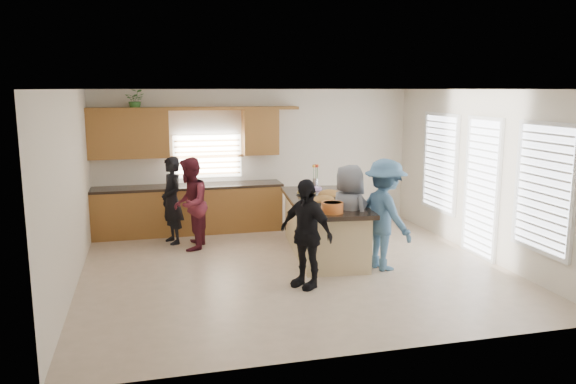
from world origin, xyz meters
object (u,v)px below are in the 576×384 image
object	(u,v)px
island	(324,228)
woman_left_front	(306,233)
salad_bowl	(332,207)
woman_left_mid	(190,204)
woman_left_back	(172,200)
woman_right_front	(349,216)
woman_right_back	(385,215)

from	to	relation	value
island	woman_left_front	size ratio (longest dim) A/B	1.79
salad_bowl	woman_left_mid	distance (m)	2.75
salad_bowl	woman_left_front	world-z (taller)	woman_left_front
woman_left_back	woman_right_front	size ratio (longest dim) A/B	0.97
woman_left_mid	woman_right_back	distance (m)	3.42
salad_bowl	woman_right_back	size ratio (longest dim) A/B	0.19
woman_left_back	woman_right_back	distance (m)	3.93
island	woman_right_back	xyz separation A→B (m)	(0.66, -1.05, 0.42)
salad_bowl	woman_left_mid	xyz separation A→B (m)	(-1.99, 1.88, -0.22)
woman_right_back	salad_bowl	bearing A→B (deg)	76.36
woman_left_front	woman_right_front	bearing A→B (deg)	94.61
woman_left_mid	woman_right_back	size ratio (longest dim) A/B	0.94
woman_right_back	woman_right_front	bearing A→B (deg)	50.04
woman_left_mid	woman_left_front	world-z (taller)	woman_left_mid
woman_left_back	woman_left_front	bearing A→B (deg)	12.11
salad_bowl	woman_left_back	size ratio (longest dim) A/B	0.21
woman_left_back	woman_left_mid	xyz separation A→B (m)	(0.29, -0.48, 0.02)
woman_left_mid	woman_left_back	bearing A→B (deg)	-134.33
woman_left_back	woman_left_front	xyz separation A→B (m)	(1.73, -2.83, -0.02)
woman_left_back	woman_right_back	xyz separation A→B (m)	(3.15, -2.36, 0.07)
woman_left_mid	woman_left_front	size ratio (longest dim) A/B	1.04
woman_left_front	woman_left_back	bearing A→B (deg)	177.80
woman_right_back	woman_right_front	distance (m)	0.56
woman_left_back	woman_right_front	world-z (taller)	woman_right_front
salad_bowl	woman_left_back	xyz separation A→B (m)	(-2.28, 2.36, -0.24)
salad_bowl	woman_left_front	bearing A→B (deg)	-139.51
woman_left_mid	woman_right_back	xyz separation A→B (m)	(2.86, -1.87, 0.06)
woman_right_back	island	bearing A→B (deg)	17.97
island	woman_left_front	distance (m)	1.74
woman_left_front	woman_left_mid	bearing A→B (deg)	177.91
salad_bowl	woman_right_back	bearing A→B (deg)	0.50
island	woman_right_back	world-z (taller)	woman_right_back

